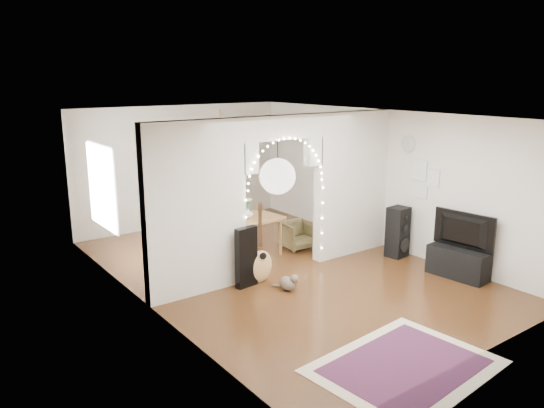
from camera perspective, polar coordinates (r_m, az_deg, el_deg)
floor at (r=9.40m, az=1.04°, el=-7.10°), size 7.50×7.50×0.00m
ceiling at (r=8.81m, az=1.12°, el=9.55°), size 5.00×7.50×0.02m
wall_back at (r=12.15m, az=-9.75°, el=4.07°), size 5.00×0.02×2.70m
wall_front at (r=6.55m, az=21.50°, el=-4.92°), size 5.00×0.02×2.70m
wall_left at (r=7.79m, az=-13.70°, el=-1.46°), size 0.02×7.50×2.70m
wall_right at (r=10.68m, az=11.81°, el=2.68°), size 0.02×7.50×2.70m
divider_wall at (r=8.99m, az=1.08°, el=1.42°), size 5.00×0.20×2.70m
fairy_lights at (r=8.87m, az=1.59°, el=2.07°), size 1.64×0.04×1.60m
window at (r=9.42m, az=-17.86°, el=1.78°), size 0.04×1.20×1.40m
wall_clock at (r=10.17m, az=14.46°, el=6.28°), size 0.03×0.31×0.31m
picture_frames at (r=10.01m, az=16.02°, el=2.59°), size 0.02×0.50×0.70m
paper_lantern at (r=5.83m, az=0.59°, el=2.99°), size 0.40×0.40×0.40m
ceiling_fan at (r=10.49m, az=-5.62°, el=8.50°), size 1.10×1.10×0.30m
area_rug at (r=6.69m, az=14.14°, el=-16.55°), size 2.22×1.76×0.02m
guitar_case at (r=8.54m, az=-2.79°, el=-5.74°), size 0.39×0.17×0.99m
acoustic_guitar at (r=8.69m, az=-1.28°, el=-5.36°), size 0.49×0.29×1.15m
tabby_cat at (r=8.51m, az=1.74°, el=-8.47°), size 0.30×0.46×0.31m
floor_speaker at (r=10.22m, az=13.37°, el=-2.96°), size 0.41×0.37×0.95m
media_console at (r=9.53m, az=19.37°, el=-6.00°), size 0.50×1.03×0.50m
tv at (r=9.37m, az=19.63°, el=-2.77°), size 0.25×1.08×0.62m
bookcase at (r=12.22m, az=-7.53°, el=1.21°), size 1.43×0.46×1.45m
dining_table at (r=9.87m, az=-2.55°, el=-1.93°), size 1.27×0.91×0.76m
flower_vase at (r=9.83m, az=-2.56°, el=-0.98°), size 0.20×0.20×0.19m
dining_chair_left at (r=10.97m, az=-9.03°, el=-2.94°), size 0.54×0.55×0.46m
dining_chair_right at (r=10.47m, az=2.77°, el=-3.35°), size 0.63×0.65×0.54m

